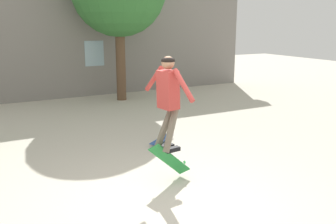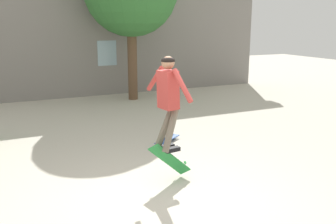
% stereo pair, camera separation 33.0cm
% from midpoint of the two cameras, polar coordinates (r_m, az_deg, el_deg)
% --- Properties ---
extents(ground_plane, '(40.00, 40.00, 0.00)m').
position_cam_midpoint_polar(ground_plane, '(5.79, 1.37, -13.58)').
color(ground_plane, beige).
extents(building_backdrop, '(16.68, 0.52, 5.10)m').
position_cam_midpoint_polar(building_backdrop, '(13.68, -15.55, 10.96)').
color(building_backdrop, gray).
rests_on(building_backdrop, ground_plane).
extents(skater, '(0.41, 1.30, 1.55)m').
position_cam_midpoint_polar(skater, '(5.97, 1.59, 2.60)').
color(skater, '#B23833').
extents(skateboard_flipping, '(0.78, 0.28, 0.71)m').
position_cam_midpoint_polar(skateboard_flipping, '(6.34, 1.78, -7.27)').
color(skateboard_flipping, '#237F38').
extents(skateboard_resting, '(0.78, 0.63, 0.08)m').
position_cam_midpoint_polar(skateboard_resting, '(8.42, 1.01, -4.20)').
color(skateboard_resting, '#2D519E').
rests_on(skateboard_resting, ground_plane).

